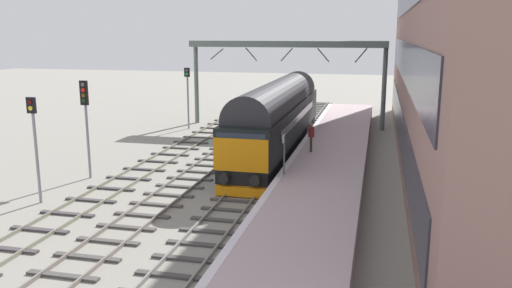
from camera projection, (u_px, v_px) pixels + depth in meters
ground_plane at (261, 173)px, 28.57m from camera, size 140.00×140.00×0.00m
track_main at (261, 172)px, 28.56m from camera, size 2.50×60.00×0.15m
track_adjacent_west at (203, 168)px, 29.33m from camera, size 2.50×60.00×0.15m
track_adjacent_far_west at (151, 165)px, 30.04m from camera, size 2.50×60.00×0.15m
station_platform at (327, 168)px, 27.65m from camera, size 4.00×44.00×1.01m
diesel_locomotive at (278, 116)px, 32.47m from camera, size 2.74×18.37×4.68m
signal_post_near at (35, 139)px, 22.98m from camera, size 0.44×0.22×4.84m
signal_post_mid at (86, 116)px, 26.91m from camera, size 0.44×0.22×5.19m
signal_post_far at (188, 91)px, 41.08m from camera, size 0.44×0.22×4.88m
platform_number_sign at (284, 148)px, 24.32m from camera, size 0.10×0.44×1.90m
waiting_passenger at (311, 134)px, 29.06m from camera, size 0.38×0.51×1.64m
overhead_footbridge at (287, 48)px, 41.40m from camera, size 15.86×2.00×6.95m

